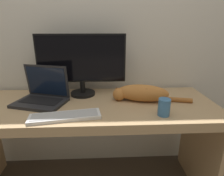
{
  "coord_description": "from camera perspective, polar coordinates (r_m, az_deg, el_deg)",
  "views": [
    {
      "loc": [
        0.1,
        -0.88,
        1.24
      ],
      "look_at": [
        0.16,
        0.28,
        0.85
      ],
      "focal_mm": 30.0,
      "sensor_mm": 36.0,
      "label": 1
    }
  ],
  "objects": [
    {
      "name": "wall_back",
      "position": [
        1.56,
        -6.9,
        20.59
      ],
      "size": [
        6.4,
        0.06,
        2.6
      ],
      "color": "silver",
      "rests_on": "ground_plane"
    },
    {
      "name": "desk",
      "position": [
        1.36,
        -6.78,
        -10.07
      ],
      "size": [
        1.74,
        0.62,
        0.73
      ],
      "color": "tan",
      "rests_on": "ground_plane"
    },
    {
      "name": "monitor",
      "position": [
        1.4,
        -9.32,
        7.62
      ],
      "size": [
        0.65,
        0.19,
        0.45
      ],
      "color": "black",
      "rests_on": "desk"
    },
    {
      "name": "laptop",
      "position": [
        1.37,
        -20.46,
        -2.16
      ],
      "size": [
        0.38,
        0.32,
        0.25
      ],
      "rotation": [
        0.0,
        0.0,
        -0.3
      ],
      "color": "#232326",
      "rests_on": "desk"
    },
    {
      "name": "external_keyboard",
      "position": [
        1.12,
        -14.08,
        -8.35
      ],
      "size": [
        0.42,
        0.18,
        0.02
      ],
      "rotation": [
        0.0,
        0.0,
        0.16
      ],
      "color": "white",
      "rests_on": "desk"
    },
    {
      "name": "cat",
      "position": [
        1.33,
        8.82,
        -1.45
      ],
      "size": [
        0.55,
        0.21,
        0.12
      ],
      "rotation": [
        0.0,
        0.0,
        -0.22
      ],
      "color": "#C67A38",
      "rests_on": "desk"
    },
    {
      "name": "coffee_mug",
      "position": [
        1.15,
        15.57,
        -5.65
      ],
      "size": [
        0.07,
        0.07,
        0.1
      ],
      "color": "teal",
      "rests_on": "desk"
    },
    {
      "name": "small_toy",
      "position": [
        1.42,
        6.12,
        -1.33
      ],
      "size": [
        0.06,
        0.06,
        0.06
      ],
      "color": "#2D6BB7",
      "rests_on": "desk"
    }
  ]
}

